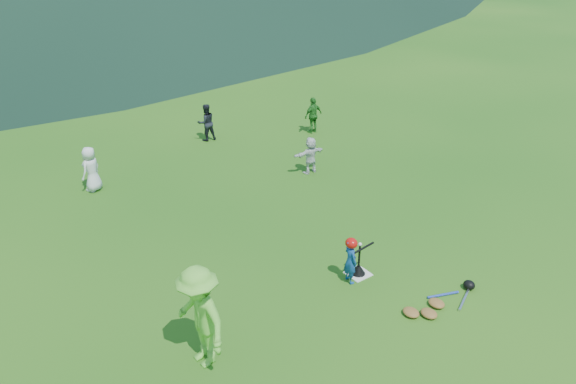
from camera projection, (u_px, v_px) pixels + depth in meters
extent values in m
plane|color=#195112|center=(358.00, 274.00, 11.75)|extent=(120.00, 120.00, 0.00)
cube|color=silver|center=(358.00, 274.00, 11.75)|extent=(0.45, 0.45, 0.02)
sphere|color=white|center=(360.00, 244.00, 11.42)|extent=(0.08, 0.08, 0.08)
imported|color=navy|center=(350.00, 261.00, 11.31)|extent=(0.30, 0.40, 1.00)
imported|color=#68C239|center=(200.00, 317.00, 9.09)|extent=(0.78, 1.26, 1.88)
imported|color=silver|center=(91.00, 169.00, 14.95)|extent=(0.72, 0.66, 1.24)
imported|color=black|center=(206.00, 122.00, 18.19)|extent=(0.64, 0.52, 1.22)
imported|color=#247222|center=(313.00, 115.00, 18.81)|extent=(0.74, 0.36, 1.23)
imported|color=silver|center=(310.00, 155.00, 15.98)|extent=(1.01, 0.34, 1.08)
cone|color=black|center=(358.00, 270.00, 11.70)|extent=(0.30, 0.30, 0.18)
cylinder|color=black|center=(359.00, 256.00, 11.55)|extent=(0.04, 0.04, 0.50)
ellipsoid|color=#AF0E0B|center=(351.00, 243.00, 11.12)|extent=(0.24, 0.26, 0.22)
cylinder|color=black|center=(363.00, 248.00, 11.35)|extent=(0.62, 0.09, 0.07)
ellipsoid|color=olive|center=(429.00, 313.00, 10.53)|extent=(0.28, 0.34, 0.13)
ellipsoid|color=olive|center=(436.00, 303.00, 10.79)|extent=(0.28, 0.34, 0.13)
ellipsoid|color=olive|center=(411.00, 312.00, 10.55)|extent=(0.28, 0.34, 0.13)
cylinder|color=silver|center=(464.00, 300.00, 10.94)|extent=(0.68, 0.35, 0.06)
cylinder|color=#263FA5|center=(443.00, 295.00, 11.09)|extent=(0.66, 0.29, 0.05)
ellipsoid|color=black|center=(469.00, 285.00, 11.26)|extent=(0.22, 0.24, 0.19)
cube|color=gray|center=(23.00, 30.00, 31.64)|extent=(70.00, 0.03, 1.20)
cube|color=yellow|center=(20.00, 19.00, 31.34)|extent=(70.00, 0.08, 0.08)
cylinder|color=gray|center=(23.00, 30.00, 31.64)|extent=(0.07, 0.07, 1.30)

